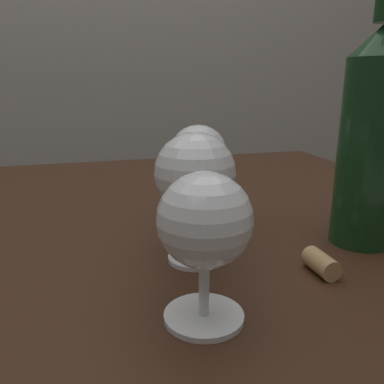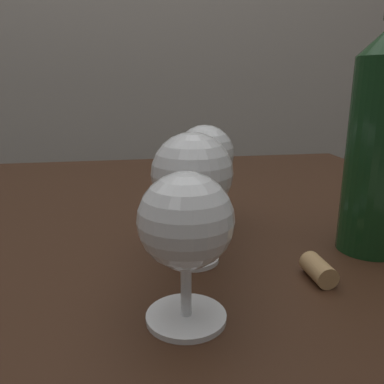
% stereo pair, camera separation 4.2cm
% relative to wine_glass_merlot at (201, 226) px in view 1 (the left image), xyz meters
% --- Properties ---
extents(dining_table, '(1.17, 0.82, 0.71)m').
position_rel_wine_glass_merlot_xyz_m(dining_table, '(-0.09, 0.29, -0.18)').
color(dining_table, '#382114').
rests_on(dining_table, ground_plane).
extents(wine_glass_merlot, '(0.08, 0.08, 0.13)m').
position_rel_wine_glass_merlot_xyz_m(wine_glass_merlot, '(0.00, 0.00, 0.00)').
color(wine_glass_merlot, white).
rests_on(wine_glass_merlot, dining_table).
extents(wine_glass_amber, '(0.09, 0.09, 0.14)m').
position_rel_wine_glass_merlot_xyz_m(wine_glass_amber, '(0.02, 0.11, 0.01)').
color(wine_glass_amber, white).
rests_on(wine_glass_amber, dining_table).
extents(wine_glass_rose, '(0.08, 0.08, 0.14)m').
position_rel_wine_glass_merlot_xyz_m(wine_glass_rose, '(0.06, 0.22, 0.01)').
color(wine_glass_rose, white).
rests_on(wine_glass_rose, dining_table).
extents(wine_bottle, '(0.07, 0.07, 0.33)m').
position_rel_wine_glass_merlot_xyz_m(wine_bottle, '(0.23, 0.11, 0.05)').
color(wine_bottle, '#143819').
rests_on(wine_bottle, dining_table).
extents(cork, '(0.02, 0.04, 0.02)m').
position_rel_wine_glass_merlot_xyz_m(cork, '(0.14, 0.05, -0.07)').
color(cork, tan).
rests_on(cork, dining_table).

